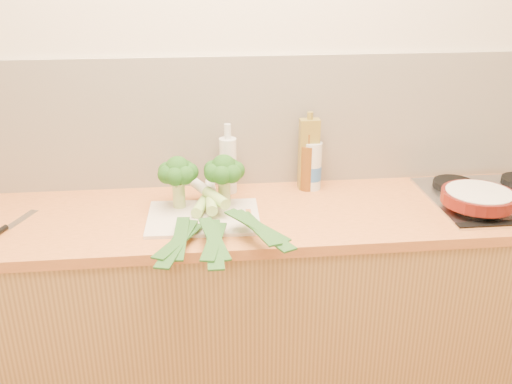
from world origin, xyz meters
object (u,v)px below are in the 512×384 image
gas_hob (503,197)px  chefs_knife (2,230)px  skillet (479,197)px  chopping_board (203,217)px

gas_hob → chefs_knife: (-1.90, -0.08, -0.01)m
chefs_knife → skillet: (1.75, -0.01, 0.05)m
gas_hob → chopping_board: gas_hob is taller
chefs_knife → gas_hob: bearing=23.5°
gas_hob → skillet: skillet is taller
gas_hob → chopping_board: 1.19m
chopping_board → skillet: skillet is taller
gas_hob → skillet: size_ratio=1.44×
chefs_knife → skillet: 1.75m
skillet → chefs_knife: bearing=178.5°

